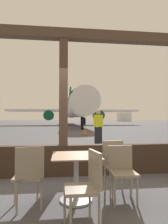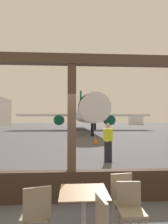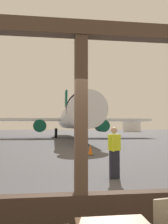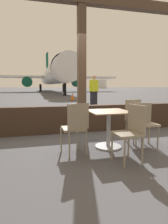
{
  "view_description": "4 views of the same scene",
  "coord_description": "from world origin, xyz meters",
  "px_view_note": "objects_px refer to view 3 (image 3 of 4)",
  "views": [
    {
      "loc": [
        -0.05,
        -4.59,
        1.33
      ],
      "look_at": [
        2.63,
        18.14,
        2.1
      ],
      "focal_mm": 31.06,
      "sensor_mm": 36.0,
      "label": 1
    },
    {
      "loc": [
        -0.0,
        -4.63,
        1.88
      ],
      "look_at": [
        1.24,
        15.21,
        2.75
      ],
      "focal_mm": 31.34,
      "sensor_mm": 36.0,
      "label": 2
    },
    {
      "loc": [
        -0.44,
        -3.73,
        1.74
      ],
      "look_at": [
        2.74,
        20.5,
        3.31
      ],
      "focal_mm": 37.87,
      "sensor_mm": 36.0,
      "label": 3
    },
    {
      "loc": [
        -1.2,
        -4.89,
        1.22
      ],
      "look_at": [
        -0.12,
        -0.7,
        0.63
      ],
      "focal_mm": 30.68,
      "sensor_mm": 36.0,
      "label": 4
    }
  ],
  "objects_px": {
    "airplane": "(72,118)",
    "ground_crew_worker": "(114,152)",
    "traffic_cone": "(90,150)",
    "fuel_storage_tank": "(132,126)"
  },
  "relations": [
    {
      "from": "airplane",
      "to": "ground_crew_worker",
      "type": "height_order",
      "value": "airplane"
    },
    {
      "from": "ground_crew_worker",
      "to": "fuel_storage_tank",
      "type": "xyz_separation_m",
      "value": [
        27.74,
        79.22,
        1.13
      ]
    },
    {
      "from": "traffic_cone",
      "to": "fuel_storage_tank",
      "type": "bearing_deg",
      "value": 69.21
    },
    {
      "from": "airplane",
      "to": "ground_crew_worker",
      "type": "distance_m",
      "value": 29.41
    },
    {
      "from": "airplane",
      "to": "ground_crew_worker",
      "type": "relative_size",
      "value": 21.12
    },
    {
      "from": "ground_crew_worker",
      "to": "traffic_cone",
      "type": "relative_size",
      "value": 2.66
    },
    {
      "from": "traffic_cone",
      "to": "ground_crew_worker",
      "type": "bearing_deg",
      "value": -92.12
    },
    {
      "from": "ground_crew_worker",
      "to": "traffic_cone",
      "type": "bearing_deg",
      "value": 87.88
    },
    {
      "from": "airplane",
      "to": "fuel_storage_tank",
      "type": "bearing_deg",
      "value": 61.67
    },
    {
      "from": "ground_crew_worker",
      "to": "fuel_storage_tank",
      "type": "relative_size",
      "value": 0.26
    }
  ]
}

